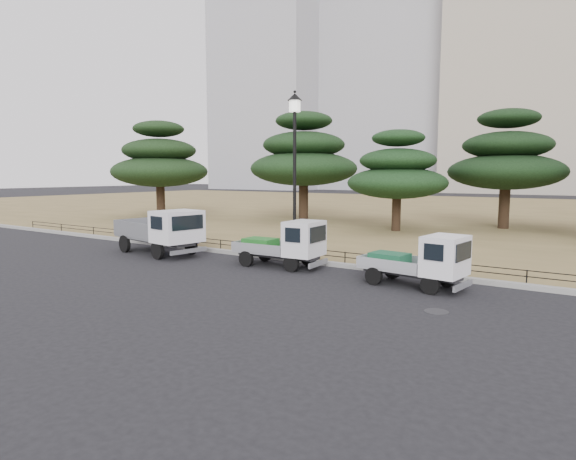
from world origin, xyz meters
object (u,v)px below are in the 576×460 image
Objects in this scene: truck_kei_front at (285,244)px; tarp_pile at (181,233)px; truck_kei_rear at (420,261)px; street_lamp at (295,147)px; truck_large at (161,229)px.

tarp_pile is (-7.12, 1.73, -0.28)m from truck_kei_front.
street_lamp is at bearing 169.18° from truck_kei_rear.
street_lamp is (-0.48, 1.41, 3.53)m from truck_kei_front.
street_lamp reaches higher than tarp_pile.
truck_kei_front is 5.13m from truck_kei_rear.
truck_large is 11.04m from truck_kei_rear.
tarp_pile is (-6.63, 0.33, -3.81)m from street_lamp.
tarp_pile is at bearing 177.24° from truck_kei_rear.
truck_kei_rear is at bearing -7.26° from truck_kei_front.
truck_kei_rear is 6.89m from street_lamp.
truck_large reaches higher than truck_kei_rear.
street_lamp is at bearing 106.40° from truck_kei_front.
truck_kei_front is (5.92, 0.52, -0.20)m from truck_large.
tarp_pile is at bearing 163.69° from truck_kei_front.
truck_large is at bearing -160.44° from street_lamp.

